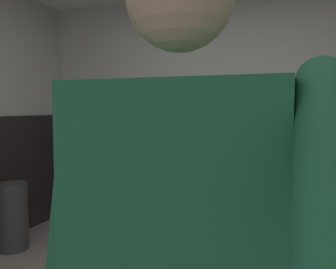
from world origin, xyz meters
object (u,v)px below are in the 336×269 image
trash_bin (12,216)px  urinal_left (166,160)px  soap_dispenser (111,100)px  urinal_right (312,168)px  urinal_middle (234,164)px

trash_bin → urinal_left: bearing=41.3°
urinal_left → trash_bin: size_ratio=1.93×
soap_dispenser → urinal_right: bearing=-3.0°
urinal_middle → urinal_right: size_ratio=1.00×
soap_dispenser → urinal_left: bearing=-9.0°
trash_bin → urinal_middle: bearing=28.3°
urinal_middle → urinal_left: bearing=180.0°
trash_bin → soap_dispenser: soap_dispenser is taller
urinal_left → soap_dispenser: (-0.76, 0.12, 0.68)m
urinal_middle → soap_dispenser: 1.66m
urinal_right → trash_bin: 2.92m
urinal_left → urinal_middle: same height
urinal_middle → urinal_right: (0.75, 0.00, 0.00)m
trash_bin → soap_dispenser: bearing=69.7°
trash_bin → soap_dispenser: (0.43, 1.16, 1.13)m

